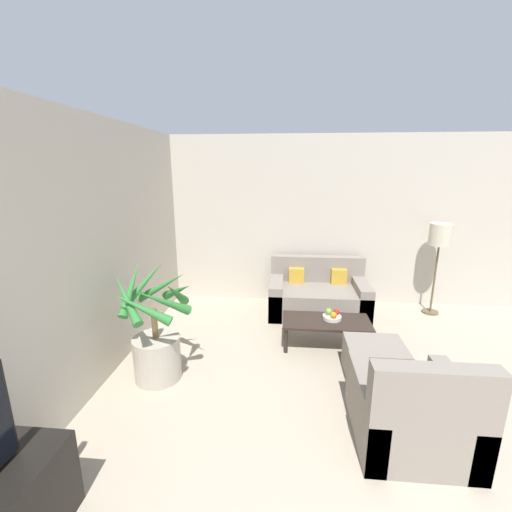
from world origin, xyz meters
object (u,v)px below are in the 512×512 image
object	(u,v)px
floor_lamp	(440,239)
armchair	(412,412)
potted_palm	(156,339)
fruit_bowl	(332,317)
apple_red	(336,312)
sofa_loveseat	(318,296)
orange_fruit	(334,315)
coffee_table	(326,323)
apple_green	(329,312)
ottoman	(374,360)

from	to	relation	value
floor_lamp	armchair	world-z (taller)	floor_lamp
potted_palm	floor_lamp	xyz separation A→B (m)	(3.59, 2.04, 0.71)
floor_lamp	fruit_bowl	bearing A→B (deg)	-145.68
apple_red	sofa_loveseat	bearing A→B (deg)	98.94
potted_palm	orange_fruit	distance (m)	2.11
fruit_bowl	armchair	world-z (taller)	armchair
armchair	apple_red	bearing A→B (deg)	103.50
sofa_loveseat	apple_red	xyz separation A→B (m)	(0.15, -0.95, 0.15)
coffee_table	fruit_bowl	world-z (taller)	fruit_bowl
coffee_table	apple_red	world-z (taller)	apple_red
potted_palm	coffee_table	xyz separation A→B (m)	(1.85, 0.86, -0.15)
sofa_loveseat	apple_green	size ratio (longest dim) A/B	17.71
sofa_loveseat	orange_fruit	xyz separation A→B (m)	(0.10, -1.06, 0.15)
potted_palm	fruit_bowl	size ratio (longest dim) A/B	5.40
potted_palm	orange_fruit	size ratio (longest dim) A/B	16.11
apple_green	armchair	xyz separation A→B (m)	(0.49, -1.61, -0.15)
potted_palm	floor_lamp	bearing A→B (deg)	29.63
coffee_table	armchair	world-z (taller)	armchair
apple_red	floor_lamp	bearing A→B (deg)	34.29
potted_palm	coffee_table	bearing A→B (deg)	24.96
potted_palm	apple_red	xyz separation A→B (m)	(1.99, 0.95, -0.03)
floor_lamp	coffee_table	world-z (taller)	floor_lamp
coffee_table	apple_red	distance (m)	0.20
floor_lamp	orange_fruit	distance (m)	2.18
apple_green	potted_palm	bearing A→B (deg)	-153.64
coffee_table	potted_palm	bearing A→B (deg)	-155.04
potted_palm	apple_green	distance (m)	2.11
potted_palm	ottoman	xyz separation A→B (m)	(2.31, 0.24, -0.27)
floor_lamp	coffee_table	bearing A→B (deg)	-145.83
floor_lamp	apple_red	xyz separation A→B (m)	(-1.61, -1.09, -0.74)
potted_palm	apple_green	bearing A→B (deg)	26.36
sofa_loveseat	ottoman	size ratio (longest dim) A/B	2.43
potted_palm	sofa_loveseat	xyz separation A→B (m)	(1.84, 1.90, -0.18)
fruit_bowl	orange_fruit	distance (m)	0.09
apple_red	fruit_bowl	bearing A→B (deg)	-144.66
sofa_loveseat	ottoman	bearing A→B (deg)	-74.17
apple_red	apple_green	world-z (taller)	apple_green
potted_palm	floor_lamp	world-z (taller)	floor_lamp
orange_fruit	armchair	world-z (taller)	armchair
floor_lamp	fruit_bowl	size ratio (longest dim) A/B	6.05
orange_fruit	ottoman	size ratio (longest dim) A/B	0.13
floor_lamp	apple_red	world-z (taller)	floor_lamp
potted_palm	ottoman	distance (m)	2.33
fruit_bowl	orange_fruit	xyz separation A→B (m)	(0.01, -0.07, 0.06)
sofa_loveseat	floor_lamp	distance (m)	1.98
apple_red	ottoman	world-z (taller)	apple_red
coffee_table	apple_green	xyz separation A→B (m)	(0.03, 0.07, 0.13)
floor_lamp	ottoman	distance (m)	2.42
coffee_table	orange_fruit	bearing A→B (deg)	-16.32
ottoman	coffee_table	bearing A→B (deg)	125.98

